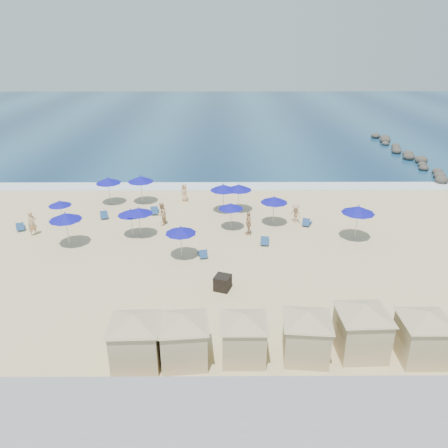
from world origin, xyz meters
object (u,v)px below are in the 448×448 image
(cabana_0, at_px, (135,333))
(cabana_2, at_px, (244,330))
(beachgoer_2, at_px, (248,223))
(cabana_5, at_px, (425,329))
(umbrella_8, at_px, (231,206))
(umbrella_3, at_px, (138,211))
(umbrella_10, at_px, (274,200))
(umbrella_2, at_px, (108,180))
(beachgoer_4, at_px, (184,192))
(cabana_1, at_px, (184,331))
(umbrella_4, at_px, (141,179))
(cabana_3, at_px, (307,328))
(beachgoer_3, at_px, (295,213))
(umbrella_6, at_px, (181,230))
(beachgoer_1, at_px, (162,214))
(umbrella_11, at_px, (358,210))
(umbrella_0, at_px, (60,203))
(beachgoer_0, at_px, (32,224))
(umbrella_7, at_px, (223,187))
(umbrella_9, at_px, (239,187))
(umbrella_5, at_px, (131,212))
(umbrella_1, at_px, (65,217))
(trash_bin, at_px, (223,283))

(cabana_0, distance_m, cabana_2, 4.89)
(beachgoer_2, bearing_deg, cabana_2, -14.03)
(cabana_5, distance_m, umbrella_8, 17.07)
(umbrella_3, xyz_separation_m, umbrella_10, (10.18, 2.16, 0.05))
(umbrella_2, relative_size, beachgoer_4, 1.56)
(cabana_1, bearing_deg, umbrella_4, 104.62)
(cabana_3, xyz_separation_m, beachgoer_4, (-7.24, 20.97, -0.77))
(cabana_0, height_order, cabana_3, cabana_0)
(cabana_0, height_order, beachgoer_3, cabana_0)
(umbrella_6, bearing_deg, beachgoer_1, 109.78)
(cabana_0, xyz_separation_m, umbrella_11, (13.70, 13.07, 0.72))
(cabana_5, xyz_separation_m, umbrella_3, (-15.31, 13.44, 0.45))
(umbrella_8, bearing_deg, beachgoer_3, 13.55)
(cabana_2, relative_size, umbrella_0, 2.10)
(beachgoer_2, bearing_deg, umbrella_6, -60.77)
(umbrella_6, bearing_deg, cabana_5, -39.95)
(beachgoer_0, relative_size, beachgoer_4, 1.16)
(cabana_0, bearing_deg, umbrella_4, 98.84)
(umbrella_11, bearing_deg, umbrella_7, 150.50)
(cabana_3, xyz_separation_m, umbrella_10, (0.21, 15.49, 0.53))
(umbrella_6, xyz_separation_m, umbrella_11, (12.52, 2.82, 0.31))
(umbrella_11, bearing_deg, umbrella_4, 155.54)
(cabana_5, relative_size, umbrella_8, 2.06)
(cabana_1, height_order, cabana_5, cabana_5)
(umbrella_11, height_order, beachgoer_1, umbrella_11)
(cabana_5, bearing_deg, umbrella_2, 133.33)
(cabana_5, xyz_separation_m, umbrella_9, (-7.78, 18.48, 0.54))
(umbrella_10, bearing_deg, cabana_0, -116.71)
(umbrella_5, distance_m, umbrella_8, 7.48)
(umbrella_5, xyz_separation_m, umbrella_8, (7.36, 1.35, -0.05))
(cabana_0, bearing_deg, cabana_5, 1.09)
(cabana_3, height_order, umbrella_7, cabana_3)
(umbrella_11, bearing_deg, beachgoer_0, 177.95)
(umbrella_4, distance_m, umbrella_9, 8.80)
(umbrella_3, relative_size, beachgoer_1, 1.29)
(cabana_3, bearing_deg, umbrella_5, 128.31)
(cabana_0, xyz_separation_m, cabana_3, (7.77, 0.35, -0.06))
(beachgoer_0, height_order, beachgoer_2, beachgoer_0)
(umbrella_4, distance_m, beachgoer_4, 4.06)
(umbrella_1, bearing_deg, umbrella_8, 14.09)
(cabana_5, bearing_deg, cabana_0, -178.91)
(beachgoer_3, bearing_deg, umbrella_5, -122.06)
(cabana_2, xyz_separation_m, cabana_3, (2.89, 0.05, 0.04))
(umbrella_7, bearing_deg, cabana_1, -95.81)
(umbrella_3, height_order, beachgoer_2, umbrella_3)
(umbrella_4, xyz_separation_m, beachgoer_2, (9.12, -6.69, -1.35))
(cabana_2, relative_size, umbrella_8, 1.97)
(cabana_5, relative_size, umbrella_5, 2.00)
(trash_bin, height_order, cabana_1, cabana_1)
(beachgoer_1, bearing_deg, beachgoer_4, 174.87)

